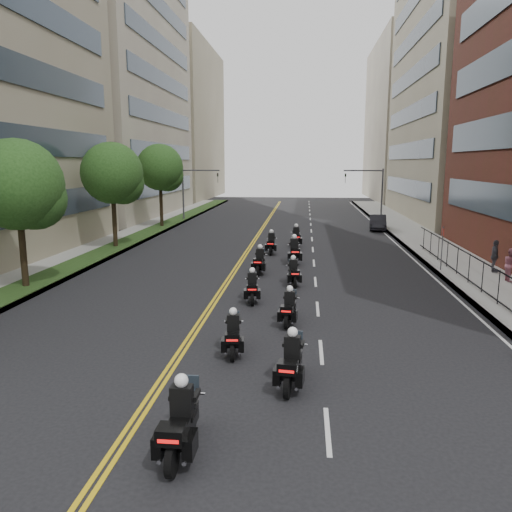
{
  "coord_description": "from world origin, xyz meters",
  "views": [
    {
      "loc": [
        2.57,
        -10.9,
        6.22
      ],
      "look_at": [
        0.12,
        14.08,
        1.5
      ],
      "focal_mm": 35.0,
      "sensor_mm": 36.0,
      "label": 1
    }
  ],
  "objects_px": {
    "motorcycle_6": "(260,262)",
    "motorcycle_8": "(271,244)",
    "motorcycle_4": "(252,288)",
    "parked_sedan": "(378,222)",
    "motorcycle_1": "(291,364)",
    "pedestrian_b": "(511,265)",
    "motorcycle_7": "(294,252)",
    "motorcycle_0": "(181,424)",
    "motorcycle_9": "(296,238)",
    "motorcycle_5": "(293,273)",
    "pedestrian_c": "(495,256)",
    "motorcycle_2": "(233,336)",
    "motorcycle_3": "(289,309)"
  },
  "relations": [
    {
      "from": "motorcycle_7",
      "to": "motorcycle_9",
      "type": "height_order",
      "value": "motorcycle_7"
    },
    {
      "from": "motorcycle_4",
      "to": "parked_sedan",
      "type": "distance_m",
      "value": 27.17
    },
    {
      "from": "motorcycle_8",
      "to": "motorcycle_6",
      "type": "bearing_deg",
      "value": -92.09
    },
    {
      "from": "motorcycle_1",
      "to": "motorcycle_4",
      "type": "distance_m",
      "value": 8.81
    },
    {
      "from": "motorcycle_9",
      "to": "pedestrian_c",
      "type": "bearing_deg",
      "value": -41.08
    },
    {
      "from": "motorcycle_2",
      "to": "motorcycle_6",
      "type": "bearing_deg",
      "value": 84.99
    },
    {
      "from": "motorcycle_0",
      "to": "motorcycle_1",
      "type": "bearing_deg",
      "value": 57.62
    },
    {
      "from": "motorcycle_1",
      "to": "motorcycle_9",
      "type": "distance_m",
      "value": 23.8
    },
    {
      "from": "motorcycle_2",
      "to": "motorcycle_4",
      "type": "bearing_deg",
      "value": 84.28
    },
    {
      "from": "motorcycle_7",
      "to": "parked_sedan",
      "type": "height_order",
      "value": "motorcycle_7"
    },
    {
      "from": "motorcycle_5",
      "to": "pedestrian_c",
      "type": "distance_m",
      "value": 11.71
    },
    {
      "from": "motorcycle_7",
      "to": "motorcycle_9",
      "type": "relative_size",
      "value": 1.07
    },
    {
      "from": "motorcycle_2",
      "to": "motorcycle_4",
      "type": "relative_size",
      "value": 0.99
    },
    {
      "from": "motorcycle_6",
      "to": "pedestrian_b",
      "type": "xyz_separation_m",
      "value": [
        13.17,
        -1.16,
        0.35
      ]
    },
    {
      "from": "motorcycle_7",
      "to": "pedestrian_b",
      "type": "xyz_separation_m",
      "value": [
        11.28,
        -4.16,
        0.28
      ]
    },
    {
      "from": "motorcycle_2",
      "to": "pedestrian_c",
      "type": "xyz_separation_m",
      "value": [
        12.91,
        13.1,
        0.45
      ]
    },
    {
      "from": "motorcycle_6",
      "to": "motorcycle_9",
      "type": "distance_m",
      "value": 9.6
    },
    {
      "from": "motorcycle_0",
      "to": "motorcycle_6",
      "type": "xyz_separation_m",
      "value": [
        0.07,
        17.96,
        -0.05
      ]
    },
    {
      "from": "motorcycle_2",
      "to": "motorcycle_6",
      "type": "distance_m",
      "value": 12.11
    },
    {
      "from": "parked_sedan",
      "to": "motorcycle_5",
      "type": "bearing_deg",
      "value": -101.78
    },
    {
      "from": "motorcycle_1",
      "to": "parked_sedan",
      "type": "relative_size",
      "value": 0.54
    },
    {
      "from": "motorcycle_0",
      "to": "motorcycle_7",
      "type": "height_order",
      "value": "motorcycle_7"
    },
    {
      "from": "motorcycle_6",
      "to": "parked_sedan",
      "type": "relative_size",
      "value": 0.53
    },
    {
      "from": "motorcycle_5",
      "to": "pedestrian_c",
      "type": "height_order",
      "value": "pedestrian_c"
    },
    {
      "from": "motorcycle_3",
      "to": "motorcycle_4",
      "type": "xyz_separation_m",
      "value": [
        -1.77,
        3.05,
        0.02
      ]
    },
    {
      "from": "motorcycle_0",
      "to": "parked_sedan",
      "type": "distance_m",
      "value": 38.89
    },
    {
      "from": "motorcycle_8",
      "to": "motorcycle_9",
      "type": "height_order",
      "value": "motorcycle_9"
    },
    {
      "from": "motorcycle_5",
      "to": "parked_sedan",
      "type": "height_order",
      "value": "motorcycle_5"
    },
    {
      "from": "motorcycle_5",
      "to": "motorcycle_8",
      "type": "height_order",
      "value": "motorcycle_8"
    },
    {
      "from": "motorcycle_1",
      "to": "motorcycle_2",
      "type": "bearing_deg",
      "value": 137.51
    },
    {
      "from": "motorcycle_0",
      "to": "motorcycle_6",
      "type": "relative_size",
      "value": 1.07
    },
    {
      "from": "motorcycle_3",
      "to": "motorcycle_5",
      "type": "distance_m",
      "value": 6.35
    },
    {
      "from": "parked_sedan",
      "to": "motorcycle_8",
      "type": "bearing_deg",
      "value": -117.65
    },
    {
      "from": "motorcycle_4",
      "to": "motorcycle_9",
      "type": "height_order",
      "value": "motorcycle_9"
    },
    {
      "from": "motorcycle_9",
      "to": "pedestrian_b",
      "type": "height_order",
      "value": "pedestrian_b"
    },
    {
      "from": "motorcycle_9",
      "to": "motorcycle_8",
      "type": "bearing_deg",
      "value": -122.84
    },
    {
      "from": "motorcycle_5",
      "to": "pedestrian_b",
      "type": "height_order",
      "value": "pedestrian_b"
    },
    {
      "from": "motorcycle_0",
      "to": "pedestrian_c",
      "type": "bearing_deg",
      "value": 55.19
    },
    {
      "from": "motorcycle_4",
      "to": "pedestrian_c",
      "type": "bearing_deg",
      "value": 21.93
    },
    {
      "from": "motorcycle_4",
      "to": "motorcycle_8",
      "type": "bearing_deg",
      "value": 84.01
    },
    {
      "from": "parked_sedan",
      "to": "motorcycle_1",
      "type": "bearing_deg",
      "value": -95.28
    },
    {
      "from": "motorcycle_2",
      "to": "motorcycle_8",
      "type": "relative_size",
      "value": 0.92
    },
    {
      "from": "motorcycle_5",
      "to": "motorcycle_3",
      "type": "bearing_deg",
      "value": -97.41
    },
    {
      "from": "parked_sedan",
      "to": "motorcycle_3",
      "type": "bearing_deg",
      "value": -97.94
    },
    {
      "from": "pedestrian_c",
      "to": "motorcycle_6",
      "type": "bearing_deg",
      "value": 108.19
    },
    {
      "from": "motorcycle_6",
      "to": "motorcycle_8",
      "type": "xyz_separation_m",
      "value": [
        0.22,
        6.36,
        0.0
      ]
    },
    {
      "from": "parked_sedan",
      "to": "motorcycle_4",
      "type": "bearing_deg",
      "value": -103.16
    },
    {
      "from": "motorcycle_5",
      "to": "motorcycle_6",
      "type": "distance_m",
      "value": 3.18
    },
    {
      "from": "motorcycle_7",
      "to": "motorcycle_8",
      "type": "distance_m",
      "value": 3.75
    },
    {
      "from": "pedestrian_b",
      "to": "motorcycle_7",
      "type": "bearing_deg",
      "value": 70.36
    }
  ]
}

